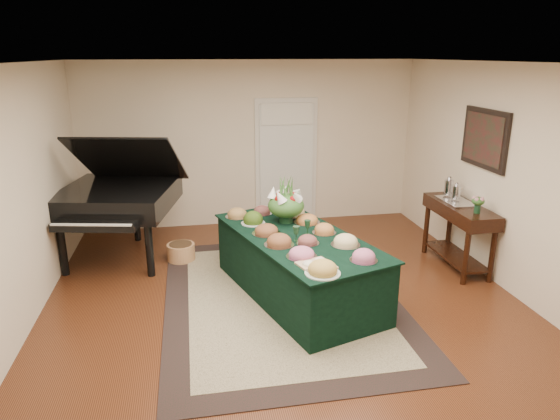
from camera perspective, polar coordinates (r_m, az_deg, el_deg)
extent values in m
plane|color=black|center=(5.93, 0.54, -10.59)|extent=(6.00, 6.00, 0.00)
cube|color=black|center=(6.03, 0.07, -10.03)|extent=(2.70, 3.78, 0.01)
cube|color=#BAAE8B|center=(6.03, 0.07, -9.97)|extent=(2.16, 3.24, 0.01)
cube|color=beige|center=(8.45, 0.70, 5.60)|extent=(1.05, 0.04, 2.10)
cube|color=silver|center=(8.45, 0.72, 5.24)|extent=(0.90, 0.06, 2.00)
cube|color=black|center=(5.96, 2.00, -6.45)|extent=(1.73, 2.56, 0.75)
cube|color=black|center=(5.81, 2.04, -3.02)|extent=(1.81, 2.63, 0.02)
cylinder|color=silver|center=(5.90, 5.07, -2.60)|extent=(0.28, 0.28, 0.01)
ellipsoid|color=#CA7A3A|center=(5.89, 5.08, -2.17)|extent=(0.23, 0.23, 0.08)
cylinder|color=beige|center=(4.85, 4.89, -7.20)|extent=(0.35, 0.35, 0.01)
ellipsoid|color=gold|center=(4.83, 4.90, -6.63)|extent=(0.29, 0.29, 0.10)
cylinder|color=silver|center=(5.19, 9.53, -5.70)|extent=(0.29, 0.29, 0.01)
ellipsoid|color=#D76B95|center=(5.17, 9.56, -5.18)|extent=(0.24, 0.24, 0.09)
cylinder|color=silver|center=(6.80, 0.47, 0.21)|extent=(0.29, 0.29, 0.01)
ellipsoid|color=brown|center=(6.79, 0.47, 0.56)|extent=(0.24, 0.24, 0.08)
cylinder|color=silver|center=(5.52, -0.10, -4.00)|extent=(0.33, 0.33, 0.01)
ellipsoid|color=brown|center=(5.50, -0.10, -3.50)|extent=(0.27, 0.27, 0.09)
cylinder|color=silver|center=(6.57, -2.06, -0.42)|extent=(0.27, 0.27, 0.01)
ellipsoid|color=brown|center=(6.56, -2.06, -0.05)|extent=(0.22, 0.22, 0.08)
cylinder|color=silver|center=(6.47, -4.91, -0.77)|extent=(0.31, 0.31, 0.01)
ellipsoid|color=#9E743F|center=(6.46, -4.92, -0.36)|extent=(0.25, 0.25, 0.08)
cylinder|color=silver|center=(5.57, 3.16, -3.81)|extent=(0.26, 0.26, 0.01)
ellipsoid|color=brown|center=(5.56, 3.17, -3.43)|extent=(0.22, 0.22, 0.07)
cylinder|color=silver|center=(6.24, 3.11, -1.42)|extent=(0.33, 0.33, 0.01)
ellipsoid|color=#CA7A3A|center=(6.23, 3.11, -1.04)|extent=(0.27, 0.27, 0.08)
cylinder|color=silver|center=(6.52, 1.67, -0.58)|extent=(0.32, 0.32, 0.01)
ellipsoid|color=#F6DC99|center=(6.50, 1.68, -0.05)|extent=(0.26, 0.26, 0.11)
cylinder|color=silver|center=(5.86, -1.56, -2.70)|extent=(0.33, 0.33, 0.01)
ellipsoid|color=brown|center=(5.84, -1.57, -2.27)|extent=(0.27, 0.27, 0.08)
cylinder|color=silver|center=(5.56, 7.50, -3.97)|extent=(0.33, 0.33, 0.01)
ellipsoid|color=#F6DC99|center=(5.54, 7.52, -3.49)|extent=(0.27, 0.27, 0.09)
cylinder|color=beige|center=(6.22, -3.09, -1.50)|extent=(0.30, 0.30, 0.01)
ellipsoid|color=#3B5917|center=(6.20, -3.10, -0.97)|extent=(0.25, 0.25, 0.11)
cylinder|color=silver|center=(5.21, 2.49, -5.34)|extent=(0.33, 0.33, 0.01)
ellipsoid|color=#D76B95|center=(5.19, 2.49, -4.90)|extent=(0.27, 0.27, 0.07)
cube|color=tan|center=(5.00, 4.17, -6.34)|extent=(0.40, 0.40, 0.02)
ellipsoid|color=beige|center=(4.98, 3.35, -5.81)|extent=(0.14, 0.14, 0.08)
ellipsoid|color=beige|center=(5.07, 4.58, -5.48)|extent=(0.12, 0.12, 0.07)
cube|color=gold|center=(4.95, 5.16, -6.18)|extent=(0.11, 0.11, 0.05)
cylinder|color=#14331D|center=(6.24, 0.70, -0.61)|extent=(0.18, 0.18, 0.18)
ellipsoid|color=#325F26|center=(6.20, 0.70, 0.51)|extent=(0.45, 0.45, 0.30)
cylinder|color=black|center=(7.08, -23.61, -4.10)|extent=(0.10, 0.10, 0.73)
cylinder|color=black|center=(6.68, -14.69, -4.42)|extent=(0.10, 0.10, 0.73)
cylinder|color=black|center=(8.01, -16.12, -0.87)|extent=(0.10, 0.10, 0.73)
cube|color=black|center=(7.26, -18.01, 1.35)|extent=(1.74, 1.82, 0.31)
cube|color=black|center=(6.50, -20.42, -1.72)|extent=(1.06, 0.43, 0.10)
cube|color=black|center=(7.23, -16.87, 5.53)|extent=(1.60, 1.39, 0.80)
cylinder|color=#AC7245|center=(7.17, -11.24, -4.76)|extent=(0.38, 0.38, 0.24)
cylinder|color=black|center=(6.65, 20.47, -5.21)|extent=(0.07, 0.07, 0.70)
cylinder|color=black|center=(6.84, 23.07, -4.90)|extent=(0.07, 0.07, 0.70)
cylinder|color=black|center=(7.53, 16.37, -2.17)|extent=(0.07, 0.07, 0.70)
cylinder|color=black|center=(7.69, 18.77, -1.97)|extent=(0.07, 0.07, 0.70)
cube|color=black|center=(7.03, 19.92, -0.10)|extent=(0.45, 1.28, 0.18)
cube|color=black|center=(7.24, 19.39, -4.96)|extent=(0.38, 1.12, 0.03)
cube|color=silver|center=(7.11, 19.46, 0.97)|extent=(0.34, 0.58, 0.02)
cylinder|color=#14331D|center=(6.69, 21.61, 0.16)|extent=(0.08, 0.08, 0.12)
ellipsoid|color=pink|center=(6.66, 21.71, 1.03)|extent=(0.17, 0.17, 0.12)
cube|color=black|center=(6.94, 22.36, 7.55)|extent=(0.04, 0.95, 0.75)
cube|color=#4E141A|center=(6.92, 22.18, 7.56)|extent=(0.01, 0.82, 0.62)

